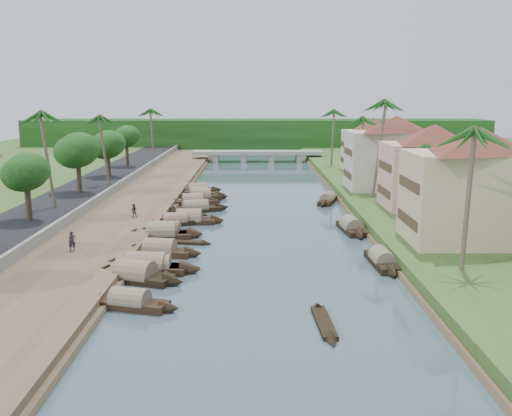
{
  "coord_description": "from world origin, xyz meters",
  "views": [
    {
      "loc": [
        -0.69,
        -51.61,
        14.03
      ],
      "look_at": [
        -0.5,
        9.58,
        2.0
      ],
      "focal_mm": 40.0,
      "sensor_mm": 36.0,
      "label": 1
    }
  ],
  "objects_px": {
    "sampan_0": "(130,302)",
    "person_near": "(72,241)",
    "sampan_1": "(135,276)",
    "bridge": "(257,154)",
    "building_near": "(477,184)"
  },
  "relations": [
    {
      "from": "building_near",
      "to": "person_near",
      "type": "xyz_separation_m",
      "value": [
        -35.53,
        -1.57,
        -4.72
      ]
    },
    {
      "from": "sampan_1",
      "to": "building_near",
      "type": "bearing_deg",
      "value": 34.16
    },
    {
      "from": "bridge",
      "to": "building_near",
      "type": "relative_size",
      "value": 1.89
    },
    {
      "from": "sampan_0",
      "to": "person_near",
      "type": "relative_size",
      "value": 4.36
    },
    {
      "from": "sampan_0",
      "to": "person_near",
      "type": "distance_m",
      "value": 13.91
    },
    {
      "from": "building_near",
      "to": "sampan_0",
      "type": "xyz_separation_m",
      "value": [
        -28.06,
        -13.24,
        -5.98
      ]
    },
    {
      "from": "person_near",
      "to": "bridge",
      "type": "bearing_deg",
      "value": 55.32
    },
    {
      "from": "bridge",
      "to": "person_near",
      "type": "xyz_separation_m",
      "value": [
        -16.53,
        -75.57,
        -0.06
      ]
    },
    {
      "from": "bridge",
      "to": "building_near",
      "type": "bearing_deg",
      "value": -75.61
    },
    {
      "from": "bridge",
      "to": "sampan_0",
      "type": "bearing_deg",
      "value": -95.93
    },
    {
      "from": "bridge",
      "to": "sampan_0",
      "type": "height_order",
      "value": "bridge"
    },
    {
      "from": "sampan_0",
      "to": "sampan_1",
      "type": "bearing_deg",
      "value": 113.46
    },
    {
      "from": "bridge",
      "to": "building_near",
      "type": "xyz_separation_m",
      "value": [
        18.99,
        -74.0,
        4.66
      ]
    },
    {
      "from": "building_near",
      "to": "sampan_1",
      "type": "relative_size",
      "value": 1.73
    },
    {
      "from": "building_near",
      "to": "sampan_0",
      "type": "height_order",
      "value": "building_near"
    }
  ]
}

